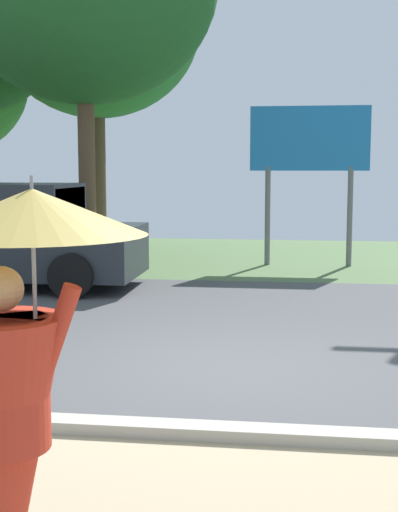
% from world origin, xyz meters
% --- Properties ---
extents(ground_plane, '(40.00, 22.00, 0.20)m').
position_xyz_m(ground_plane, '(0.00, 2.95, -0.05)').
color(ground_plane, '#4C4C4F').
extents(monk_pedestrian, '(1.12, 1.09, 2.13)m').
position_xyz_m(monk_pedestrian, '(-0.45, -4.30, 1.14)').
color(monk_pedestrian, '#B22D1E').
rests_on(monk_pedestrian, ground_plane).
extents(roadside_billboard, '(2.60, 0.12, 3.50)m').
position_xyz_m(roadside_billboard, '(1.20, 8.42, 2.55)').
color(roadside_billboard, slate).
rests_on(roadside_billboard, ground_plane).
extents(tree_left_far, '(5.64, 5.64, 8.64)m').
position_xyz_m(tree_left_far, '(-4.48, 11.80, 6.06)').
color(tree_left_far, brown).
rests_on(tree_left_far, ground_plane).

